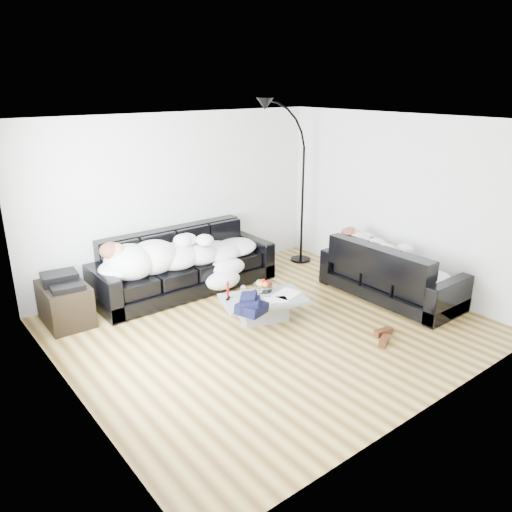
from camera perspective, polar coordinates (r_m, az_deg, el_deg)
ground at (r=6.55m, az=1.63°, el=-8.14°), size 5.00×5.00×0.00m
wall_back at (r=7.86m, az=-8.85°, el=6.47°), size 5.00×0.02×2.60m
wall_left at (r=4.93m, az=-21.21°, el=-2.45°), size 0.02×4.50×2.60m
wall_right at (r=7.85m, az=16.01°, el=5.92°), size 0.02×4.50×2.60m
ceiling at (r=5.82m, az=1.89°, el=15.19°), size 5.00×5.00×0.00m
sofa_back at (r=7.57m, az=-8.16°, el=-0.69°), size 2.76×0.96×0.90m
sofa_right at (r=7.54m, az=15.22°, el=-1.58°), size 0.88×2.06×0.83m
sleeper_back at (r=7.47m, az=-8.03°, el=0.66°), size 2.34×0.81×0.47m
sleeper_right at (r=7.47m, az=15.37°, el=-0.01°), size 0.75×1.76×0.43m
teal_cushion at (r=7.77m, az=11.43°, el=1.72°), size 0.42×0.38×0.20m
coffee_table at (r=6.69m, az=0.86°, el=-6.00°), size 1.24×0.96×0.32m
fruit_bowl at (r=6.80m, az=0.81°, el=-3.36°), size 0.32×0.32×0.16m
wine_glass_a at (r=6.56m, az=-1.47°, el=-4.13°), size 0.09×0.09×0.18m
wine_glass_b at (r=6.47m, az=-1.24°, el=-4.59°), size 0.08×0.08×0.15m
wine_glass_c at (r=6.53m, az=0.42°, el=-4.22°), size 0.08×0.08×0.18m
candle_left at (r=6.50m, az=-3.29°, el=-4.07°), size 0.05×0.05×0.24m
candle_right at (r=6.56m, az=-3.19°, el=-3.87°), size 0.05×0.05×0.24m
newspaper_a at (r=6.72m, az=3.53°, el=-4.32°), size 0.42×0.36×0.01m
newspaper_b at (r=6.54m, az=2.36°, el=-5.01°), size 0.35×0.31×0.01m
navy_jacket at (r=6.11m, az=-0.79°, el=-5.06°), size 0.50×0.48×0.19m
shoes at (r=6.43m, az=14.40°, el=-8.89°), size 0.47×0.39×0.09m
av_cabinet at (r=7.02m, az=-20.97°, el=-5.11°), size 0.56×0.80×0.54m
stereo at (r=6.89m, az=-21.30°, el=-2.56°), size 0.48×0.39×0.13m
floor_lamp at (r=8.61m, az=5.36°, el=7.21°), size 0.96×0.66×2.45m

